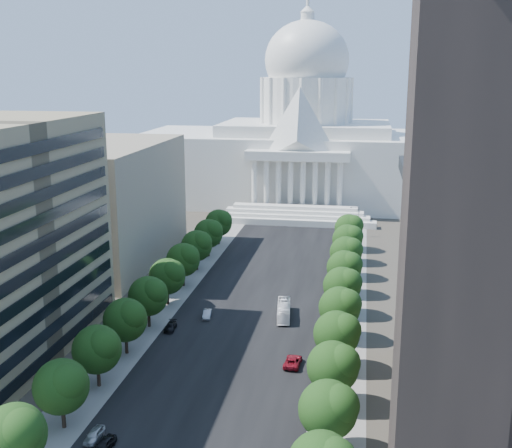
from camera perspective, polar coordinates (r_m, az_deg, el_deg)
The scene contains 35 objects.
road_asphalt at distance 149.14m, azimuth 0.89°, elevation -5.14°, with size 30.00×260.00×0.01m, color black.
sidewalk_left at distance 152.99m, azimuth -6.19°, elevation -4.73°, with size 8.00×260.00×0.02m, color gray.
sidewalk_right at distance 147.64m, azimuth 8.23°, elevation -5.48°, with size 8.00×260.00×0.02m, color gray.
capitol at distance 237.10m, azimuth 4.40°, elevation 6.82°, with size 120.00×56.00×73.00m.
office_block_left_far at distance 168.09m, azimuth -14.96°, elevation 1.85°, with size 38.00×52.00×30.00m, color gray.
tree_l_a at distance 83.70m, azimuth -20.56°, elevation -17.09°, with size 7.79×7.60×9.97m.
tree_l_b at distance 92.87m, azimuth -16.81°, elevation -13.58°, with size 7.79×7.60×9.97m.
tree_l_c at distance 102.61m, azimuth -13.83°, elevation -10.68°, with size 7.79×7.60×9.97m.
tree_l_d at distance 112.80m, azimuth -11.43°, elevation -8.27°, with size 7.79×7.60×9.97m.
tree_l_e at distance 123.31m, azimuth -9.45°, elevation -6.25°, with size 7.79×7.60×9.97m.
tree_l_f at distance 134.07m, azimuth -7.80°, elevation -4.55°, with size 7.79×7.60×9.97m.
tree_l_g at distance 145.02m, azimuth -6.40°, elevation -3.10°, with size 7.79×7.60×9.97m.
tree_l_h at distance 156.13m, azimuth -5.20°, elevation -1.85°, with size 7.79×7.60×9.97m.
tree_l_i at distance 167.36m, azimuth -4.17°, elevation -0.77°, with size 7.79×7.60×9.97m.
tree_l_j at distance 178.70m, azimuth -3.26°, elevation 0.17°, with size 7.79×7.60×9.97m.
tree_r_b at distance 84.41m, azimuth 6.65°, elevation -15.96°, with size 7.79×7.60×9.97m.
tree_r_c at distance 95.03m, azimuth 7.05°, elevation -12.41°, with size 7.79×7.60×9.97m.
tree_r_d at distance 105.94m, azimuth 7.36°, elevation -9.58°, with size 7.79×7.60×9.97m.
tree_r_e at distance 117.07m, azimuth 7.61°, elevation -7.28°, with size 7.79×7.60×9.97m.
tree_r_f at distance 128.35m, azimuth 7.81°, elevation -5.38°, with size 7.79×7.60×9.97m.
tree_r_g at distance 139.76m, azimuth 7.98°, elevation -3.79°, with size 7.79×7.60×9.97m.
tree_r_h at distance 151.25m, azimuth 8.12°, elevation -2.45°, with size 7.79×7.60×9.97m.
tree_r_i at distance 162.82m, azimuth 8.24°, elevation -1.29°, with size 7.79×7.60×9.97m.
tree_r_j at distance 174.45m, azimuth 8.35°, elevation -0.29°, with size 7.79×7.60×9.97m.
streetlight_b at distance 94.55m, azimuth 7.99°, elevation -13.01°, with size 2.61×0.44×9.00m.
streetlight_c at distance 117.45m, azimuth 8.37°, elevation -7.57°, with size 2.61×0.44×9.00m.
streetlight_d at distance 141.06m, azimuth 8.62°, elevation -3.92°, with size 2.61×0.44×9.00m.
streetlight_e at distance 165.09m, azimuth 8.80°, elevation -1.33°, with size 2.61×0.44×9.00m.
streetlight_f at distance 189.36m, azimuth 8.93°, elevation 0.60°, with size 2.61×0.44×9.00m.
car_dark_a at distance 89.79m, azimuth -13.33°, elevation -18.55°, with size 1.72×4.28×1.46m, color black.
car_silver at distance 128.58m, azimuth -4.35°, elevation -7.98°, with size 1.54×4.43×1.46m, color #9A9BA1.
car_red at distance 108.92m, azimuth 3.29°, elevation -12.09°, with size 2.53×5.49×1.53m, color maroon.
car_dark_b at distance 123.46m, azimuth -7.62°, elevation -9.04°, with size 1.85×4.54×1.32m, color black.
car_parked at distance 92.09m, azimuth -14.17°, elevation -17.72°, with size 1.70×4.22×1.44m, color #A0A3A8.
city_bus at distance 128.13m, azimuth 2.48°, elevation -7.68°, with size 2.44×10.44×2.91m, color white.
Camera 1 is at (21.16, -49.59, 48.04)m, focal length 45.00 mm.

